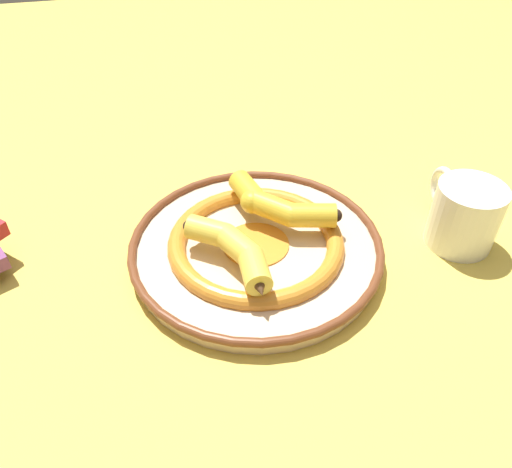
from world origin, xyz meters
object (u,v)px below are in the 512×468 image
at_px(banana_b, 235,250).
at_px(banana_a, 275,204).
at_px(coffee_mug, 464,214).
at_px(decorative_bowl, 256,246).

bearing_deg(banana_b, banana_a, -69.11).
bearing_deg(banana_b, coffee_mug, -115.99).
xyz_separation_m(banana_a, coffee_mug, (0.08, 0.26, -0.00)).
distance_m(decorative_bowl, banana_a, 0.07).
relative_size(decorative_bowl, coffee_mug, 2.40).
xyz_separation_m(banana_b, coffee_mug, (-0.00, 0.33, -0.00)).
xyz_separation_m(banana_a, banana_b, (0.08, -0.08, 0.00)).
relative_size(decorative_bowl, banana_a, 2.33).
xyz_separation_m(decorative_bowl, banana_a, (-0.04, 0.04, 0.04)).
bearing_deg(banana_a, decorative_bowl, -85.92).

